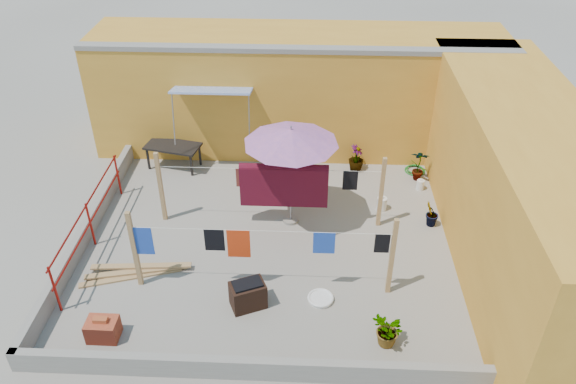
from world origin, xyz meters
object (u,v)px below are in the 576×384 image
at_px(outdoor_table, 173,147).
at_px(brazier, 248,295).
at_px(water_jug_b, 420,185).
at_px(green_hose, 415,170).
at_px(patio_umbrella, 291,137).
at_px(plant_back_a, 287,155).
at_px(white_basin, 320,298).
at_px(water_jug_a, 382,204).
at_px(brick_stack, 103,329).

xyz_separation_m(outdoor_table, brazier, (2.51, -5.06, -0.31)).
relative_size(water_jug_b, green_hose, 0.56).
distance_m(patio_umbrella, water_jug_b, 4.13).
bearing_deg(outdoor_table, water_jug_b, -7.11).
bearing_deg(plant_back_a, green_hose, -0.00).
bearing_deg(white_basin, plant_back_a, 100.23).
distance_m(white_basin, green_hose, 5.53).
bearing_deg(brazier, water_jug_b, 47.11).
bearing_deg(plant_back_a, patio_umbrella, -85.20).
bearing_deg(plant_back_a, water_jug_a, -37.08).
xyz_separation_m(patio_umbrella, water_jug_b, (3.23, 1.48, -2.11)).
bearing_deg(green_hose, brick_stack, -137.15).
relative_size(patio_umbrella, water_jug_b, 8.21).
distance_m(outdoor_table, brick_stack, 5.98).
distance_m(outdoor_table, plant_back_a, 3.04).
distance_m(water_jug_b, plant_back_a, 3.55).
height_order(outdoor_table, white_basin, outdoor_table).
xyz_separation_m(patio_umbrella, water_jug_a, (2.17, 0.56, -2.07)).
xyz_separation_m(brick_stack, water_jug_a, (5.44, 4.24, -0.04)).
height_order(water_jug_a, green_hose, water_jug_a).
height_order(patio_umbrella, water_jug_b, patio_umbrella).
distance_m(patio_umbrella, water_jug_a, 3.05).
distance_m(brick_stack, brazier, 2.71).
bearing_deg(white_basin, brick_stack, -164.23).
bearing_deg(outdoor_table, white_basin, -51.09).
distance_m(outdoor_table, green_hose, 6.49).
relative_size(outdoor_table, white_basin, 2.97).
bearing_deg(water_jug_b, plant_back_a, 165.84).
distance_m(brazier, plant_back_a, 5.14).
bearing_deg(white_basin, outdoor_table, 128.91).
xyz_separation_m(outdoor_table, plant_back_a, (3.03, 0.06, -0.19)).
xyz_separation_m(water_jug_a, water_jug_b, (1.06, 0.92, -0.03)).
height_order(patio_umbrella, white_basin, patio_umbrella).
xyz_separation_m(water_jug_a, green_hose, (1.06, 1.79, -0.13)).
height_order(water_jug_b, plant_back_a, plant_back_a).
distance_m(brick_stack, water_jug_b, 8.30).
bearing_deg(brick_stack, plant_back_a, 63.03).
bearing_deg(brazier, patio_umbrella, 75.51).
distance_m(outdoor_table, water_jug_b, 6.53).
distance_m(white_basin, plant_back_a, 5.00).
bearing_deg(green_hose, plant_back_a, 180.00).
distance_m(brazier, white_basin, 1.44).
bearing_deg(water_jug_a, green_hose, 59.30).
xyz_separation_m(patio_umbrella, plant_back_a, (-0.20, 2.35, -1.83)).
relative_size(patio_umbrella, brick_stack, 4.41).
height_order(white_basin, water_jug_a, water_jug_a).
height_order(white_basin, green_hose, white_basin).
height_order(brick_stack, green_hose, brick_stack).
xyz_separation_m(brazier, white_basin, (1.40, 0.20, -0.24)).
bearing_deg(white_basin, water_jug_a, 64.62).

